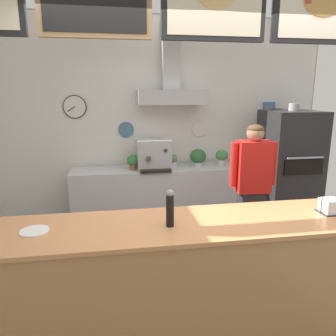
{
  "coord_description": "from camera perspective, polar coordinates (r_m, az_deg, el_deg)",
  "views": [
    {
      "loc": [
        -0.72,
        -2.42,
        1.97
      ],
      "look_at": [
        -0.19,
        0.78,
        1.2
      ],
      "focal_mm": 35.17,
      "sensor_mm": 36.0,
      "label": 1
    }
  ],
  "objects": [
    {
      "name": "ground_plane",
      "position": [
        3.2,
        6.22,
        -24.74
      ],
      "size": [
        6.0,
        6.0,
        0.0
      ],
      "primitive_type": "plane",
      "color": "#514C47"
    },
    {
      "name": "back_wall_assembly",
      "position": [
        4.81,
        -0.73,
        9.04
      ],
      "size": [
        4.83,
        2.65,
        3.0
      ],
      "color": "gray",
      "rests_on": "ground_plane"
    },
    {
      "name": "service_counter",
      "position": [
        2.68,
        8.23,
        -19.46
      ],
      "size": [
        4.24,
        0.67,
        1.05
      ],
      "color": "#B77F4C",
      "rests_on": "ground_plane"
    },
    {
      "name": "back_prep_counter",
      "position": [
        4.82,
        -0.64,
        -5.2
      ],
      "size": [
        2.62,
        0.53,
        0.89
      ],
      "color": "silver",
      "rests_on": "ground_plane"
    },
    {
      "name": "pizza_oven",
      "position": [
        5.02,
        20.15,
        -0.39
      ],
      "size": [
        0.73,
        0.75,
        1.8
      ],
      "color": "#232326",
      "rests_on": "ground_plane"
    },
    {
      "name": "shop_worker",
      "position": [
        3.81,
        14.34,
        -3.78
      ],
      "size": [
        0.52,
        0.24,
        1.61
      ],
      "rotation": [
        0.0,
        0.0,
        3.08
      ],
      "color": "#232328",
      "rests_on": "ground_plane"
    },
    {
      "name": "espresso_machine",
      "position": [
        4.61,
        -2.52,
        2.38
      ],
      "size": [
        0.47,
        0.46,
        0.42
      ],
      "color": "#B7BABF",
      "rests_on": "back_prep_counter"
    },
    {
      "name": "potted_thyme",
      "position": [
        4.59,
        -6.08,
        1.19
      ],
      "size": [
        0.18,
        0.18,
        0.21
      ],
      "color": "#9E563D",
      "rests_on": "back_prep_counter"
    },
    {
      "name": "potted_sage",
      "position": [
        4.8,
        5.22,
        1.91
      ],
      "size": [
        0.24,
        0.24,
        0.25
      ],
      "color": "beige",
      "rests_on": "back_prep_counter"
    },
    {
      "name": "potted_oregano",
      "position": [
        4.85,
        9.31,
        1.99
      ],
      "size": [
        0.18,
        0.18,
        0.24
      ],
      "color": "beige",
      "rests_on": "back_prep_counter"
    },
    {
      "name": "potted_rosemary",
      "position": [
        4.72,
        0.87,
        1.39
      ],
      "size": [
        0.13,
        0.13,
        0.18
      ],
      "color": "beige",
      "rests_on": "back_prep_counter"
    },
    {
      "name": "condiment_plate",
      "position": [
        2.39,
        -22.15,
        -10.1
      ],
      "size": [
        0.19,
        0.19,
        0.01
      ],
      "color": "white",
      "rests_on": "service_counter"
    },
    {
      "name": "pepper_grinder",
      "position": [
        2.26,
        0.35,
        -7.01
      ],
      "size": [
        0.06,
        0.06,
        0.26
      ],
      "color": "black",
      "rests_on": "service_counter"
    },
    {
      "name": "napkin_holder",
      "position": [
        2.82,
        26.32,
        -6.02
      ],
      "size": [
        0.16,
        0.15,
        0.13
      ],
      "color": "#262628",
      "rests_on": "service_counter"
    }
  ]
}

